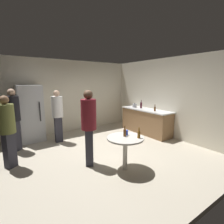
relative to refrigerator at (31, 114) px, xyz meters
name	(u,v)px	position (x,y,z in m)	size (l,w,h in m)	color
ground_plane	(104,155)	(1.38, -2.20, -0.95)	(5.20, 5.20, 0.10)	#B2A893
wall_back	(67,96)	(1.38, 0.43, 0.45)	(5.32, 0.06, 2.70)	silver
wall_side_right	(168,98)	(4.01, -2.20, 0.45)	(0.06, 5.20, 2.70)	silver
refrigerator	(31,114)	(0.00, 0.00, 0.00)	(0.70, 0.68, 1.80)	silver
kitchen_counter	(146,121)	(3.66, -1.51, -0.45)	(0.64, 2.07, 0.90)	olive
kettle	(135,106)	(3.61, -0.94, 0.07)	(0.24, 0.17, 0.18)	#B2B2B7
wine_bottle_on_counter	(141,105)	(3.69, -1.21, 0.12)	(0.08, 0.08, 0.31)	#3F141E
beer_bottle_on_counter	(155,109)	(3.61, -1.97, 0.08)	(0.06, 0.06, 0.23)	#593314
foreground_table	(125,142)	(1.32, -3.16, -0.27)	(0.80, 0.80, 0.73)	beige
beer_bottle_amber	(139,134)	(1.51, -3.36, -0.08)	(0.06, 0.06, 0.23)	#8C5919
beer_bottle_brown	(125,133)	(1.34, -3.10, -0.08)	(0.06, 0.06, 0.23)	#593314
plastic_cup_blue	(126,133)	(1.43, -3.05, -0.11)	(0.08, 0.08, 0.11)	blue
person_in_black_shirt	(13,115)	(-0.53, -0.61, 0.11)	(0.48, 0.48, 1.73)	#2D2D38
person_in_white_shirt	(57,112)	(0.67, -0.60, 0.06)	(0.36, 0.36, 1.65)	#2D2D38
person_in_olive_shirt	(7,127)	(-0.74, -1.61, 0.05)	(0.47, 0.47, 1.63)	#2D2D38
person_in_maroon_shirt	(89,122)	(0.77, -2.53, 0.12)	(0.46, 0.46, 1.73)	#2D2D38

